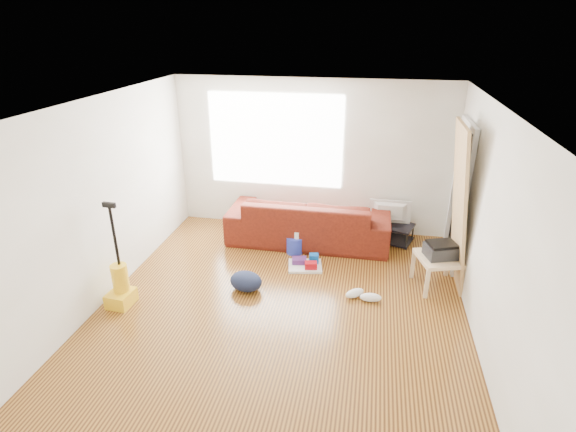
% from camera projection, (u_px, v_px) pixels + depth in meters
% --- Properties ---
extents(room, '(4.51, 5.01, 2.51)m').
position_uv_depth(room, '(289.00, 213.00, 5.20)').
color(room, '#402310').
rests_on(room, ground).
extents(sofa, '(2.55, 1.00, 0.75)m').
position_uv_depth(sofa, '(308.00, 240.00, 7.32)').
color(sofa, '#3A110B').
rests_on(sofa, ground).
extents(tv_stand, '(0.87, 0.66, 0.29)m').
position_uv_depth(tv_stand, '(388.00, 231.00, 7.29)').
color(tv_stand, black).
rests_on(tv_stand, ground).
extents(tv, '(0.66, 0.09, 0.38)m').
position_uv_depth(tv, '(390.00, 213.00, 7.16)').
color(tv, black).
rests_on(tv, tv_stand).
extents(side_table, '(0.69, 0.69, 0.45)m').
position_uv_depth(side_table, '(439.00, 261.00, 5.92)').
color(side_table, tan).
rests_on(side_table, ground).
extents(printer, '(0.47, 0.41, 0.21)m').
position_uv_depth(printer, '(441.00, 250.00, 5.85)').
color(printer, black).
rests_on(printer, side_table).
extents(bucket, '(0.28, 0.28, 0.26)m').
position_uv_depth(bucket, '(295.00, 252.00, 6.95)').
color(bucket, '#2637BD').
rests_on(bucket, ground).
extents(toilet_paper, '(0.12, 0.12, 0.11)m').
position_uv_depth(toilet_paper, '(297.00, 242.00, 6.86)').
color(toilet_paper, white).
rests_on(toilet_paper, bucket).
extents(cleaning_tray, '(0.54, 0.46, 0.17)m').
position_uv_depth(cleaning_tray, '(306.00, 264.00, 6.52)').
color(cleaning_tray, white).
rests_on(cleaning_tray, ground).
extents(backpack, '(0.53, 0.47, 0.25)m').
position_uv_depth(backpack, '(246.00, 289.00, 6.00)').
color(backpack, black).
rests_on(backpack, ground).
extents(sneakers, '(0.49, 0.27, 0.11)m').
position_uv_depth(sneakers, '(363.00, 295.00, 5.76)').
color(sneakers, silver).
rests_on(sneakers, ground).
extents(vacuum, '(0.30, 0.34, 1.36)m').
position_uv_depth(vacuum, '(120.00, 286.00, 5.60)').
color(vacuum, yellow).
rests_on(vacuum, ground).
extents(door_panel, '(0.27, 0.87, 2.16)m').
position_uv_depth(door_panel, '(447.00, 279.00, 6.24)').
color(door_panel, '#A1814C').
rests_on(door_panel, ground).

